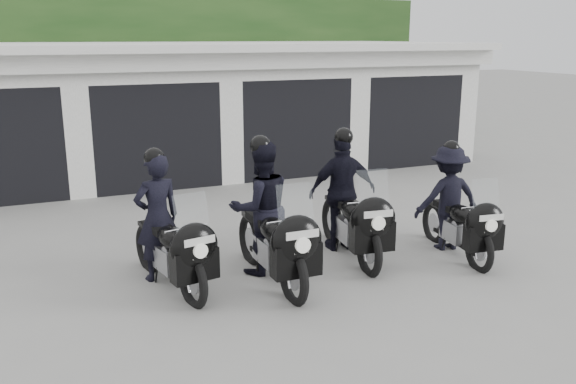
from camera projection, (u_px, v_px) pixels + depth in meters
name	position (u px, v px, depth m)	size (l,w,h in m)	color
ground	(249.00, 287.00, 7.81)	(80.00, 80.00, 0.00)	gray
garage_block	(136.00, 109.00, 14.63)	(16.40, 6.80, 2.96)	white
background_vegetation	(119.00, 48.00, 18.77)	(20.00, 3.90, 5.80)	#183613
police_bike_a	(167.00, 232.00, 7.69)	(0.88, 2.06, 1.81)	black
police_bike_b	(267.00, 218.00, 7.96)	(0.88, 2.23, 1.94)	black
police_bike_c	(347.00, 200.00, 8.86)	(1.10, 2.18, 1.90)	black
police_bike_d	(453.00, 204.00, 8.94)	(1.08, 1.95, 1.70)	black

